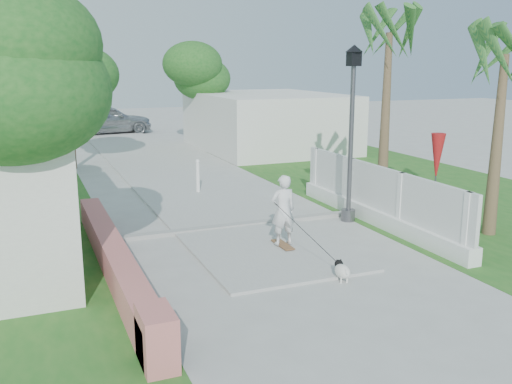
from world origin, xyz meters
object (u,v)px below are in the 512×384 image
bollard (198,175)px  skateboarder (296,224)px  street_lamp (351,127)px  parked_car (107,120)px  dog (342,270)px  patio_umbrella (437,158)px

bollard → skateboarder: (0.17, -6.58, 0.15)m
street_lamp → parked_car: size_ratio=0.91×
skateboarder → street_lamp: bearing=-139.4°
street_lamp → skateboarder: street_lamp is taller
skateboarder → dog: bearing=99.8°
patio_umbrella → dog: patio_umbrella is taller
bollard → parked_car: parked_car is taller
bollard → parked_car: bearing=91.4°
skateboarder → dog: skateboarder is taller
patio_umbrella → skateboarder: (-4.43, -1.08, -0.95)m
street_lamp → skateboarder: bearing=-140.6°
patio_umbrella → skateboarder: patio_umbrella is taller
dog → parked_car: bearing=101.6°
patio_umbrella → skateboarder: bearing=-166.4°
street_lamp → dog: street_lamp is taller
patio_umbrella → skateboarder: 4.65m
patio_umbrella → parked_car: size_ratio=0.47×
street_lamp → parked_car: bearing=98.4°
bollard → dog: bearing=-87.2°
bollard → parked_car: size_ratio=0.22×
dog → parked_car: (-0.80, 24.67, 0.63)m
street_lamp → parked_car: street_lamp is taller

